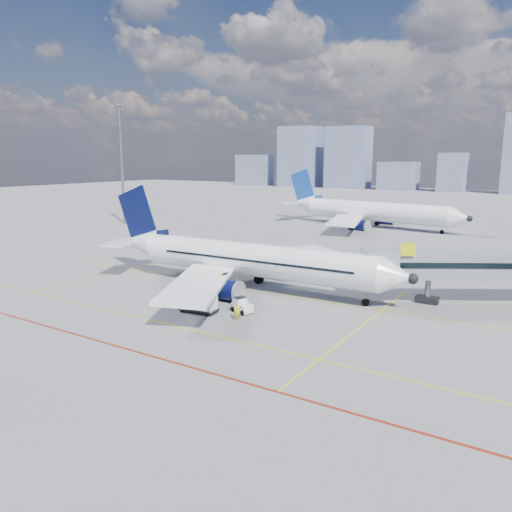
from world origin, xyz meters
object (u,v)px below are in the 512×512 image
at_px(baggage_tug, 242,305).
at_px(cargo_dolly, 198,301).
at_px(ramp_worker, 237,312).
at_px(second_aircraft, 368,211).
at_px(main_aircraft, 242,259).
at_px(belt_loader, 193,287).

height_order(baggage_tug, cargo_dolly, cargo_dolly).
relative_size(baggage_tug, ramp_worker, 1.42).
distance_m(baggage_tug, ramp_worker, 2.37).
distance_m(second_aircraft, baggage_tug, 65.04).
xyz_separation_m(second_aircraft, baggage_tug, (10.92, -64.07, -2.53)).
xyz_separation_m(baggage_tug, ramp_worker, (0.99, -2.15, 0.13)).
bearing_deg(main_aircraft, ramp_worker, -60.27).
height_order(main_aircraft, second_aircraft, second_aircraft).
xyz_separation_m(main_aircraft, cargo_dolly, (1.69, -9.95, -2.13)).
xyz_separation_m(second_aircraft, ramp_worker, (11.91, -66.22, -2.40)).
distance_m(baggage_tug, belt_loader, 8.63).
bearing_deg(second_aircraft, cargo_dolly, -74.50).
distance_m(second_aircraft, cargo_dolly, 66.71).
relative_size(second_aircraft, ramp_worker, 25.43).
relative_size(cargo_dolly, ramp_worker, 2.31).
xyz_separation_m(cargo_dolly, belt_loader, (-4.73, 5.02, -0.41)).
relative_size(cargo_dolly, belt_loader, 0.58).
bearing_deg(belt_loader, second_aircraft, 83.75).
bearing_deg(main_aircraft, baggage_tug, -58.53).
relative_size(main_aircraft, cargo_dolly, 9.97).
bearing_deg(cargo_dolly, baggage_tug, 25.67).
height_order(second_aircraft, ramp_worker, second_aircraft).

